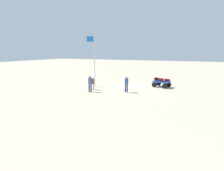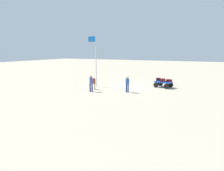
{
  "view_description": "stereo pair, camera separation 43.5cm",
  "coord_description": "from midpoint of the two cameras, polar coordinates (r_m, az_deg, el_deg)",
  "views": [
    {
      "loc": [
        -6.35,
        19.41,
        4.15
      ],
      "look_at": [
        -0.47,
        6.0,
        1.27
      ],
      "focal_mm": 28.16,
      "sensor_mm": 36.0,
      "label": 1
    },
    {
      "loc": [
        -6.75,
        19.23,
        4.15
      ],
      "look_at": [
        -0.47,
        6.0,
        1.27
      ],
      "focal_mm": 28.16,
      "sensor_mm": 36.0,
      "label": 2
    }
  ],
  "objects": [
    {
      "name": "worker_trailing",
      "position": [
        18.21,
        -6.15,
        0.97
      ],
      "size": [
        0.42,
        0.42,
        1.67
      ],
      "color": "navy",
      "rests_on": "ground"
    },
    {
      "name": "suitcase_navy",
      "position": [
        21.01,
        16.74,
        1.68
      ],
      "size": [
        0.65,
        0.46,
        0.35
      ],
      "color": "maroon",
      "rests_on": "luggage_cart"
    },
    {
      "name": "signboard",
      "position": [
        19.38,
        -5.74,
        1.18
      ],
      "size": [
        0.9,
        0.32,
        1.25
      ],
      "color": "#4C3319",
      "rests_on": "ground"
    },
    {
      "name": "luggage_cart",
      "position": [
        21.21,
        16.85,
        0.71
      ],
      "size": [
        2.12,
        1.72,
        0.7
      ],
      "color": "#1241B3",
      "rests_on": "ground"
    },
    {
      "name": "suitcase_tan",
      "position": [
        21.28,
        18.62,
        1.56
      ],
      "size": [
        0.62,
        0.42,
        0.26
      ],
      "color": "maroon",
      "rests_on": "luggage_cart"
    },
    {
      "name": "worker_lead",
      "position": [
        17.91,
        5.7,
        0.87
      ],
      "size": [
        0.43,
        0.43,
        1.65
      ],
      "color": "navy",
      "rests_on": "ground"
    },
    {
      "name": "flagpole",
      "position": [
        20.55,
        -4.92,
        9.33
      ],
      "size": [
        1.06,
        0.14,
        5.89
      ],
      "color": "silver",
      "rests_on": "ground"
    },
    {
      "name": "ground_plane",
      "position": [
        20.82,
        6.53,
        -0.45
      ],
      "size": [
        120.0,
        120.0,
        0.0
      ],
      "primitive_type": "plane",
      "color": "#BAAD92"
    },
    {
      "name": "suitcase_dark",
      "position": [
        21.67,
        15.46,
        1.97
      ],
      "size": [
        0.54,
        0.48,
        0.31
      ],
      "color": "black",
      "rests_on": "luggage_cart"
    }
  ]
}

